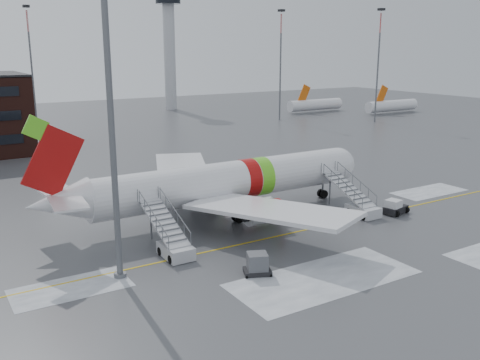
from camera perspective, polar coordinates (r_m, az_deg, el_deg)
ground at (r=50.43m, az=6.76°, el=-4.89°), size 260.00×260.00×0.00m
airliner at (r=51.95m, az=-2.05°, el=-0.30°), size 35.03×32.97×11.18m
airstair_fwd at (r=54.53m, az=12.47°, el=-2.50°), size 2.05×7.70×3.48m
airstair_aft at (r=43.49m, az=-7.30°, el=-6.55°), size 2.05×7.70×3.48m
pushback_tug at (r=55.66m, az=16.18°, el=-2.83°), size 2.85×2.37×1.50m
uld_container at (r=39.65m, az=1.86°, el=-9.00°), size 2.39×2.10×1.62m
light_mast_near at (r=37.09m, az=-13.82°, el=10.26°), size 1.20×1.20×27.35m
control_tower at (r=145.17m, az=-7.57°, el=14.88°), size 6.40×6.40×30.00m
light_mast_far_ne at (r=122.56m, az=4.35°, el=12.84°), size 1.20×1.20×24.25m
light_mast_far_n at (r=117.29m, az=-21.40°, el=11.89°), size 1.20×1.20×24.25m
light_mast_far_e at (r=122.46m, az=14.55°, el=12.44°), size 1.20×1.20×24.25m
distant_aircraft at (r=138.02m, az=10.71°, el=7.00°), size 35.00×18.00×8.00m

